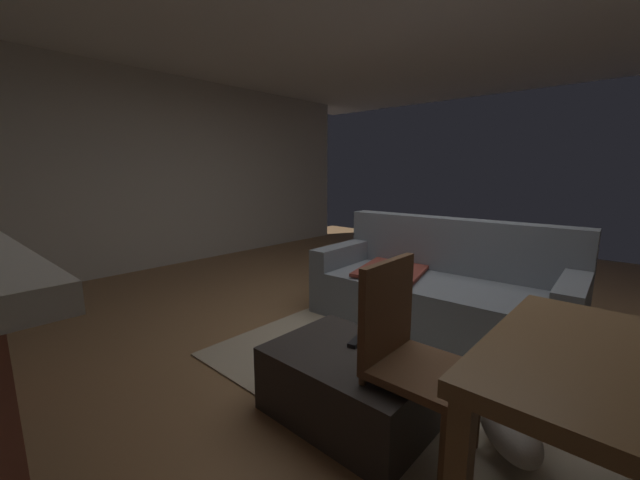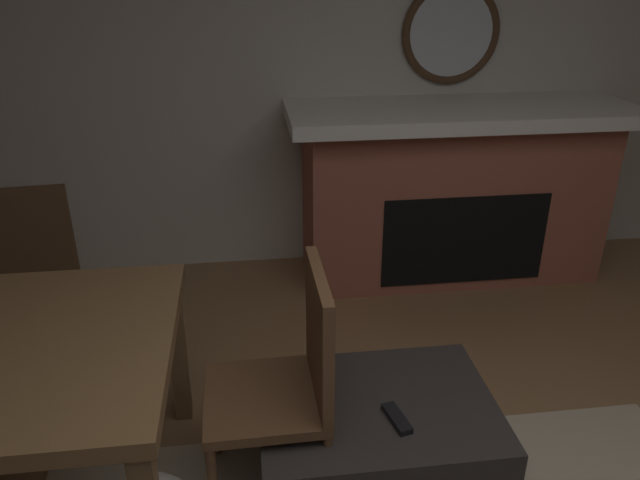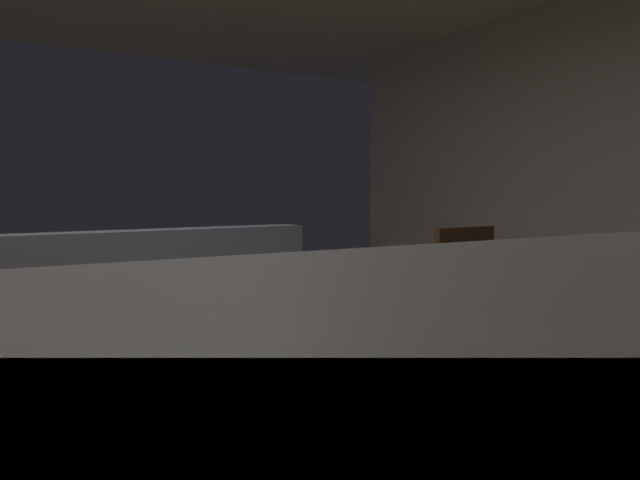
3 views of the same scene
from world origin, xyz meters
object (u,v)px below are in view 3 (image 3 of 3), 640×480
at_px(couch, 147,352).
at_px(dining_table, 635,299).
at_px(dining_chair_west, 432,373).
at_px(dining_chair_north, 478,300).
at_px(small_dog, 457,423).
at_px(potted_plant, 356,278).
at_px(tv_remote, 319,424).

xyz_separation_m(couch, dining_table, (1.70, -1.55, 0.35)).
xyz_separation_m(dining_chair_west, dining_chair_north, (1.17, 0.92, 0.00)).
xyz_separation_m(couch, small_dog, (0.92, -1.27, -0.14)).
relative_size(dining_chair_north, small_dog, 1.84).
bearing_deg(potted_plant, dining_chair_west, -120.83).
xyz_separation_m(dining_chair_west, potted_plant, (1.82, 3.05, -0.19)).
height_order(dining_table, dining_chair_west, dining_chair_west).
distance_m(dining_chair_west, dining_chair_north, 1.48).
relative_size(potted_plant, small_dog, 1.16).
height_order(potted_plant, small_dog, potted_plant).
bearing_deg(dining_chair_west, couch, 108.73).
distance_m(dining_chair_north, potted_plant, 2.24).
xyz_separation_m(dining_chair_north, potted_plant, (0.65, 2.13, -0.19)).
xyz_separation_m(tv_remote, small_dog, (0.77, 0.16, -0.21)).
distance_m(couch, dining_table, 2.33).
relative_size(dining_table, small_dog, 3.07).
height_order(dining_table, potted_plant, dining_table).
height_order(dining_chair_west, dining_chair_north, same).
relative_size(couch, potted_plant, 3.72).
height_order(couch, tv_remote, couch).
bearing_deg(dining_chair_west, tv_remote, 162.34).
bearing_deg(tv_remote, dining_chair_west, -30.20).
relative_size(tv_remote, potted_plant, 0.27).
distance_m(potted_plant, small_dog, 3.12).
xyz_separation_m(tv_remote, dining_chair_north, (1.54, 0.80, 0.14)).
height_order(couch, dining_table, couch).
bearing_deg(tv_remote, potted_plant, 40.61).
bearing_deg(couch, dining_table, -42.45).
bearing_deg(couch, dining_chair_north, -20.62).
distance_m(couch, dining_chair_west, 1.65).
relative_size(tv_remote, dining_chair_west, 0.17).
bearing_deg(tv_remote, dining_chair_north, 14.76).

